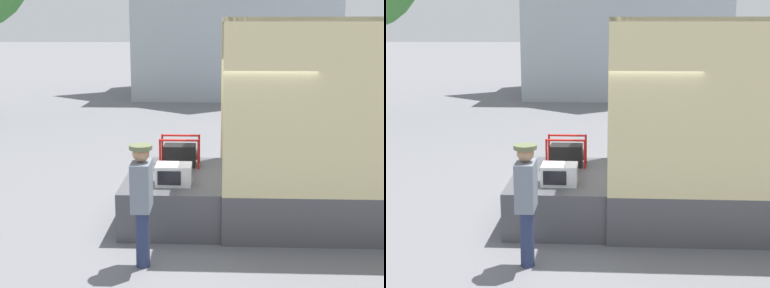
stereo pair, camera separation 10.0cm
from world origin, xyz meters
The scene contains 6 objects.
ground_plane centered at (0.00, 0.00, 0.00)m, with size 160.00×160.00×0.00m, color slate.
tailgate_deck centered at (-0.76, 0.00, 0.37)m, with size 1.52×2.21×0.73m, color #4C4C51.
microwave centered at (-0.72, -0.55, 0.89)m, with size 0.54×0.41×0.31m.
portable_generator centered at (-0.68, 0.54, 0.92)m, with size 0.68×0.43×0.51m.
worker_person centered at (-1.03, -1.84, 1.00)m, with size 0.29×0.44×1.63m.
house_backdrop centered at (0.68, 15.99, 3.89)m, with size 8.71×6.47×7.63m.
Camera 2 is at (-0.01, -8.29, 3.13)m, focal length 50.00 mm.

